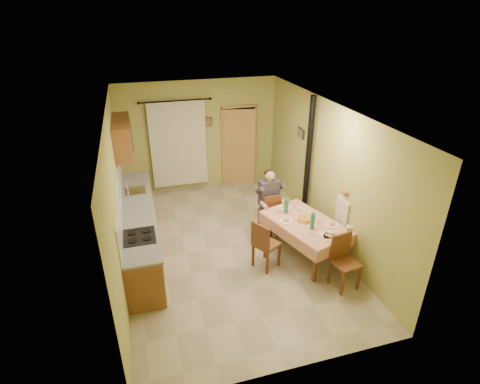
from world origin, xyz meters
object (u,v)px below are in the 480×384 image
object	(u,v)px
dining_table	(304,239)
chair_left	(266,253)
chair_near	(344,272)
stove_flue	(307,178)
chair_right	(344,240)
chair_far	(269,220)
man_far	(270,195)
man_right	(347,213)

from	to	relation	value
dining_table	chair_left	world-z (taller)	chair_left
chair_near	stove_flue	distance (m)	2.42
dining_table	chair_right	world-z (taller)	chair_right
chair_far	chair_right	size ratio (longest dim) A/B	0.97
dining_table	man_far	distance (m)	1.19
chair_right	chair_left	bearing A→B (deg)	89.51
stove_flue	dining_table	bearing A→B (deg)	-114.94
chair_near	chair_left	bearing A→B (deg)	-47.69
chair_far	stove_flue	distance (m)	1.23
chair_near	chair_left	world-z (taller)	chair_near
chair_near	man_right	world-z (taller)	man_right
chair_right	man_far	xyz separation A→B (m)	(-1.15, 1.15, 0.59)
chair_far	man_far	xyz separation A→B (m)	(-0.00, 0.01, 0.59)
chair_far	man_far	size ratio (longest dim) A/B	0.67
dining_table	stove_flue	bearing A→B (deg)	47.51
man_far	man_right	bearing A→B (deg)	-48.98
dining_table	chair_right	size ratio (longest dim) A/B	1.93
dining_table	man_far	bearing A→B (deg)	91.06
chair_far	man_far	bearing A→B (deg)	90.00
chair_left	stove_flue	world-z (taller)	stove_flue
chair_near	man_right	size ratio (longest dim) A/B	0.69
chair_near	man_right	xyz separation A→B (m)	(0.50, 0.88, 0.59)
chair_far	chair_near	size ratio (longest dim) A/B	0.96
chair_far	chair_right	bearing A→B (deg)	-48.37
chair_left	stove_flue	xyz separation A→B (m)	(1.42, 1.40, 0.73)
dining_table	chair_far	xyz separation A→B (m)	(-0.34, 1.01, -0.09)
chair_far	chair_left	xyz separation A→B (m)	(-0.47, -1.12, 0.00)
chair_left	man_far	distance (m)	1.36
chair_right	man_far	bearing A→B (deg)	45.02
dining_table	chair_left	size ratio (longest dim) A/B	1.92
dining_table	man_far	world-z (taller)	man_far
man_right	stove_flue	size ratio (longest dim) A/B	0.50
stove_flue	chair_left	bearing A→B (deg)	-135.40
dining_table	chair_far	world-z (taller)	chair_far
chair_right	stove_flue	bearing A→B (deg)	8.15
chair_right	stove_flue	distance (m)	1.60
chair_right	man_far	distance (m)	1.73
chair_near	stove_flue	world-z (taller)	stove_flue
man_far	stove_flue	xyz separation A→B (m)	(0.95, 0.26, 0.15)
man_right	stove_flue	xyz separation A→B (m)	(-0.19, 1.41, 0.15)
man_far	chair_left	bearing A→B (deg)	-116.32
chair_near	chair_right	bearing A→B (deg)	-129.33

